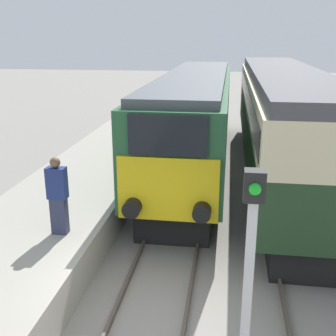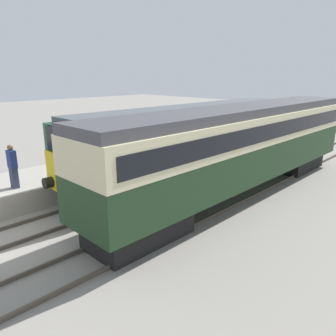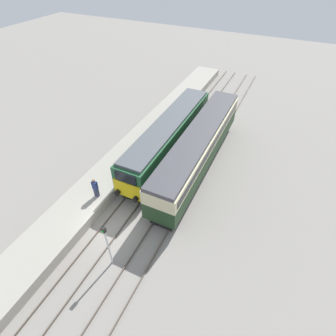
# 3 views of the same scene
# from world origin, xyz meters

# --- Properties ---
(ground_plane) EXTENTS (120.00, 120.00, 0.00)m
(ground_plane) POSITION_xyz_m (0.00, 0.00, 0.00)
(ground_plane) COLOR gray
(platform_left) EXTENTS (3.50, 50.00, 0.93)m
(platform_left) POSITION_xyz_m (-3.30, 8.00, 0.47)
(platform_left) COLOR #9E998C
(platform_left) RESTS_ON ground_plane
(rails_near_track) EXTENTS (1.51, 60.00, 0.14)m
(rails_near_track) POSITION_xyz_m (0.00, 5.00, 0.07)
(rails_near_track) COLOR #4C4238
(rails_near_track) RESTS_ON ground_plane
(rails_far_track) EXTENTS (1.50, 60.00, 0.14)m
(rails_far_track) POSITION_xyz_m (3.40, 5.00, 0.07)
(rails_far_track) COLOR #4C4238
(rails_far_track) RESTS_ON ground_plane
(locomotive) EXTENTS (2.70, 16.06, 3.92)m
(locomotive) POSITION_xyz_m (0.00, 10.57, 2.21)
(locomotive) COLOR black
(locomotive) RESTS_ON ground_plane
(passenger_carriage) EXTENTS (2.75, 16.84, 4.17)m
(passenger_carriage) POSITION_xyz_m (3.40, 9.89, 2.51)
(passenger_carriage) COLOR black
(passenger_carriage) RESTS_ON ground_plane
(person_on_platform) EXTENTS (0.44, 0.26, 1.85)m
(person_on_platform) POSITION_xyz_m (-2.41, 1.82, 1.86)
(person_on_platform) COLOR #2D334C
(person_on_platform) RESTS_ON platform_left
(signal_post) EXTENTS (0.24, 0.28, 3.96)m
(signal_post) POSITION_xyz_m (1.70, -2.22, 2.35)
(signal_post) COLOR silver
(signal_post) RESTS_ON ground_plane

